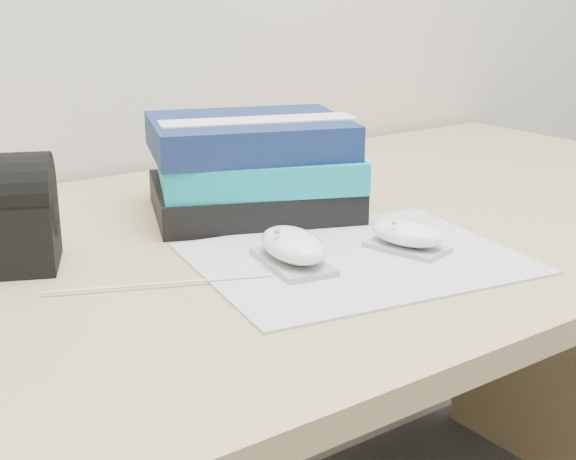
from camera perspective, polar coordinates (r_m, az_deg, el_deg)
desk at (r=1.19m, az=-1.64°, el=-9.88°), size 1.60×0.80×0.73m
mousepad at (r=0.93m, az=4.88°, el=-2.04°), size 0.40×0.34×0.00m
mouse_rear at (r=0.90m, az=0.36°, el=-1.28°), size 0.08×0.12×0.05m
mouse_front at (r=0.96m, az=8.47°, el=-0.41°), size 0.07×0.10×0.04m
usb_cable at (r=0.85m, az=-9.09°, el=-3.81°), size 0.22×0.10×0.00m
book_stack at (r=1.10m, az=-2.53°, el=4.52°), size 0.33×0.30×0.13m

